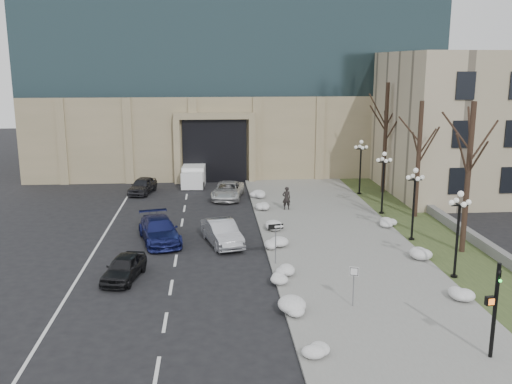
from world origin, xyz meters
TOP-DOWN VIEW (x-y plane):
  - ground at (0.00, 0.00)m, footprint 160.00×160.00m
  - sidewalk at (3.50, 14.00)m, footprint 9.00×40.00m
  - curb at (-1.00, 14.00)m, footprint 0.30×40.00m
  - grass_strip at (10.00, 14.00)m, footprint 4.00×40.00m
  - stone_wall at (12.00, 16.00)m, footprint 0.50×30.00m
  - classical_building at (22.00, 27.98)m, footprint 22.00×18.12m
  - car_a at (-9.01, 7.32)m, footprint 2.30×4.07m
  - car_b at (-3.76, 12.82)m, footprint 2.77×4.92m
  - car_c at (-7.71, 13.63)m, footprint 3.39×5.69m
  - car_d at (-3.01, 25.07)m, footprint 3.12×5.29m
  - car_e at (-10.33, 27.55)m, footprint 2.49×4.40m
  - pedestrian at (1.33, 20.63)m, footprint 0.70×0.50m
  - box_truck at (-5.94, 31.08)m, footprint 2.33×5.90m
  - one_way_sign at (-0.71, 8.72)m, footprint 0.91×0.29m
  - keep_sign at (2.07, 2.78)m, footprint 0.42×0.18m
  - traffic_signal at (6.15, -2.23)m, footprint 0.67×0.89m
  - snow_clump_a at (-0.32, -1.81)m, footprint 1.10×1.60m
  - snow_clump_b at (-0.57, 1.98)m, footprint 1.10×1.60m
  - snow_clump_c at (-0.69, 7.13)m, footprint 1.10×1.60m
  - snow_clump_d at (-0.47, 11.62)m, footprint 1.10×1.60m
  - snow_clump_e at (-0.38, 15.59)m, footprint 1.10×1.60m
  - snow_clump_f at (-0.56, 21.06)m, footprint 1.10×1.60m
  - snow_clump_g at (-0.62, 24.95)m, footprint 1.10×1.60m
  - snow_clump_h at (7.45, 2.77)m, footprint 1.10×1.60m
  - snow_clump_i at (7.41, 8.55)m, footprint 1.10×1.60m
  - snow_clump_j at (7.85, 15.51)m, footprint 1.10×1.60m
  - snow_clump_k at (-0.65, 5.86)m, footprint 1.10×1.60m
  - lamppost_a at (8.30, 6.00)m, footprint 1.18×1.18m
  - lamppost_b at (8.30, 12.50)m, footprint 1.18×1.18m
  - lamppost_c at (8.30, 19.00)m, footprint 1.18×1.18m
  - lamppost_d at (8.30, 25.50)m, footprint 1.18×1.18m
  - tree_near at (10.50, 10.00)m, footprint 3.20×3.20m
  - tree_mid at (10.50, 18.00)m, footprint 3.20×3.20m
  - tree_far at (10.50, 26.00)m, footprint 3.20×3.20m

SIDE VIEW (x-z plane):
  - ground at x=0.00m, z-range 0.00..0.00m
  - grass_strip at x=10.00m, z-range 0.00..0.10m
  - sidewalk at x=3.50m, z-range 0.00..0.12m
  - curb at x=-1.00m, z-range 0.00..0.14m
  - snow_clump_a at x=-0.32m, z-range 0.12..0.48m
  - snow_clump_b at x=-0.57m, z-range 0.12..0.48m
  - snow_clump_c at x=-0.69m, z-range 0.12..0.48m
  - snow_clump_d at x=-0.47m, z-range 0.12..0.48m
  - snow_clump_e at x=-0.38m, z-range 0.12..0.48m
  - snow_clump_f at x=-0.56m, z-range 0.12..0.48m
  - snow_clump_g at x=-0.62m, z-range 0.12..0.48m
  - snow_clump_h at x=7.45m, z-range 0.12..0.48m
  - snow_clump_i at x=7.41m, z-range 0.12..0.48m
  - snow_clump_j at x=7.85m, z-range 0.12..0.48m
  - snow_clump_k at x=-0.65m, z-range 0.12..0.48m
  - stone_wall at x=12.00m, z-range 0.00..0.70m
  - car_a at x=-9.01m, z-range 0.00..1.31m
  - car_d at x=-3.01m, z-range 0.00..1.38m
  - car_e at x=-10.33m, z-range 0.00..1.41m
  - car_b at x=-3.76m, z-range 0.00..1.54m
  - car_c at x=-7.71m, z-range 0.00..1.54m
  - box_truck at x=-5.94m, z-range -0.03..1.81m
  - pedestrian at x=1.33m, z-range 0.12..1.91m
  - keep_sign at x=2.07m, z-range 0.48..2.51m
  - traffic_signal at x=6.15m, z-range -0.01..3.90m
  - one_way_sign at x=-0.71m, z-range 0.79..3.22m
  - lamppost_a at x=8.30m, z-range 0.69..5.45m
  - lamppost_b at x=8.30m, z-range 0.69..5.45m
  - lamppost_c at x=8.30m, z-range 0.69..5.45m
  - lamppost_d at x=8.30m, z-range 0.69..5.45m
  - tree_mid at x=10.50m, z-range 1.25..9.75m
  - tree_near at x=10.50m, z-range 1.33..10.33m
  - classical_building at x=22.00m, z-range 0.00..12.00m
  - tree_far at x=10.50m, z-range 1.40..10.90m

